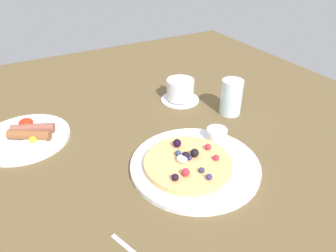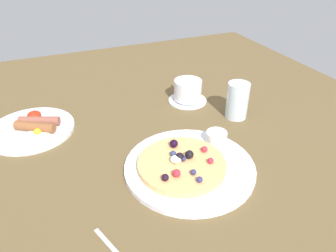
# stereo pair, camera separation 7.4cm
# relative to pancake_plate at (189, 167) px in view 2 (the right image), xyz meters

# --- Properties ---
(ground_plane) EXTENTS (1.56, 1.58, 0.03)m
(ground_plane) POSITION_rel_pancake_plate_xyz_m (-0.07, 0.13, -0.02)
(ground_plane) COLOR brown
(pancake_plate) EXTENTS (0.30, 0.30, 0.01)m
(pancake_plate) POSITION_rel_pancake_plate_xyz_m (0.00, 0.00, 0.00)
(pancake_plate) COLOR white
(pancake_plate) RESTS_ON ground_plane
(pancake_with_berries) EXTENTS (0.20, 0.20, 0.03)m
(pancake_with_berries) POSITION_rel_pancake_plate_xyz_m (-0.02, 0.00, 0.01)
(pancake_with_berries) COLOR #E4AE6A
(pancake_with_berries) RESTS_ON pancake_plate
(syrup_ramekin) EXTENTS (0.05, 0.05, 0.03)m
(syrup_ramekin) POSITION_rel_pancake_plate_xyz_m (0.10, 0.06, 0.02)
(syrup_ramekin) COLOR white
(syrup_ramekin) RESTS_ON pancake_plate
(breakfast_plate) EXTENTS (0.23, 0.23, 0.01)m
(breakfast_plate) POSITION_rel_pancake_plate_xyz_m (-0.32, 0.31, -0.00)
(breakfast_plate) COLOR white
(breakfast_plate) RESTS_ON ground_plane
(fried_breakfast) EXTENTS (0.12, 0.14, 0.03)m
(fried_breakfast) POSITION_rel_pancake_plate_xyz_m (-0.31, 0.30, 0.02)
(fried_breakfast) COLOR brown
(fried_breakfast) RESTS_ON breakfast_plate
(coffee_saucer) EXTENTS (0.12, 0.12, 0.01)m
(coffee_saucer) POSITION_rel_pancake_plate_xyz_m (0.14, 0.30, -0.00)
(coffee_saucer) COLOR white
(coffee_saucer) RESTS_ON ground_plane
(coffee_cup) EXTENTS (0.09, 0.12, 0.06)m
(coffee_cup) POSITION_rel_pancake_plate_xyz_m (0.14, 0.31, 0.03)
(coffee_cup) COLOR white
(coffee_cup) RESTS_ON coffee_saucer
(water_glass) EXTENTS (0.06, 0.06, 0.10)m
(water_glass) POSITION_rel_pancake_plate_xyz_m (0.23, 0.16, 0.05)
(water_glass) COLOR silver
(water_glass) RESTS_ON ground_plane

